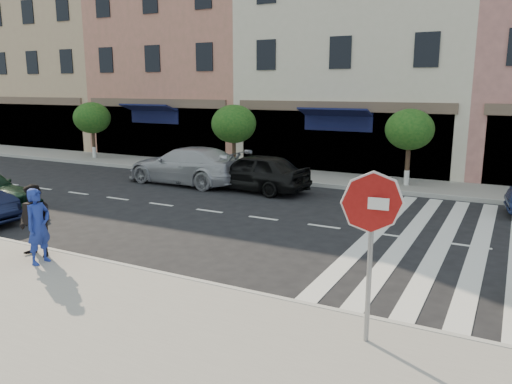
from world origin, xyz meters
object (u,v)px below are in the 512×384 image
object	(u,v)px
stop_sign	(371,221)
car_far_mid	(255,172)
walker	(36,221)
car_far_left	(187,165)
photographer	(38,226)

from	to	relation	value
stop_sign	car_far_mid	distance (m)	12.36
walker	stop_sign	bearing A→B (deg)	-6.66
walker	car_far_mid	xyz separation A→B (m)	(0.62, 9.60, -0.25)
walker	car_far_left	world-z (taller)	walker
car_far_left	car_far_mid	size ratio (longest dim) A/B	1.21
photographer	walker	world-z (taller)	photographer
photographer	car_far_left	bearing A→B (deg)	14.12
car_far_left	car_far_mid	bearing A→B (deg)	92.92
stop_sign	car_far_left	xyz separation A→B (m)	(-10.46, 9.95, -1.31)
stop_sign	car_far_mid	size ratio (longest dim) A/B	0.61
photographer	car_far_mid	xyz separation A→B (m)	(0.20, 9.86, -0.25)
stop_sign	walker	distance (m)	7.91
walker	car_far_left	xyz separation A→B (m)	(-2.62, 9.60, -0.22)
photographer	stop_sign	bearing A→B (deg)	-93.68
photographer	car_far_mid	size ratio (longest dim) A/B	0.39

